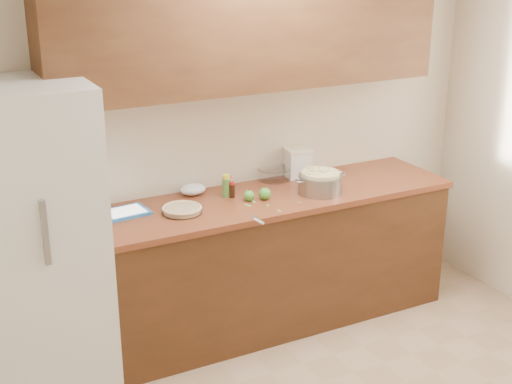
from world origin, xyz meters
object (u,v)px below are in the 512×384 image
colander (320,183)px  tablet (125,212)px  pie (182,210)px  flour_canister (297,162)px

colander → tablet: size_ratio=1.34×
pie → flour_canister: flour_canister is taller
colander → flour_canister: flour_canister is taller
tablet → flour_canister: bearing=0.3°
colander → tablet: colander is taller
tablet → pie: bearing=-30.0°
colander → flour_canister: bearing=84.6°
flour_canister → tablet: bearing=-174.1°
colander → tablet: (-1.26, 0.22, -0.06)m
colander → flour_canister: size_ratio=1.85×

